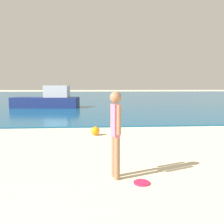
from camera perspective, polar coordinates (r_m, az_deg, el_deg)
water at (r=39.31m, az=-3.30°, el=4.09°), size 160.00×60.00×0.06m
person_standing at (r=4.17m, az=0.91°, el=-4.46°), size 0.22×0.36×1.63m
frisbee at (r=4.24m, az=7.48°, el=-17.24°), size 0.29×0.29×0.03m
boat_near at (r=18.17m, az=-15.79°, el=2.94°), size 5.15×2.10×1.70m
beach_ball at (r=7.99m, az=-4.23°, el=-4.76°), size 0.31×0.31×0.31m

